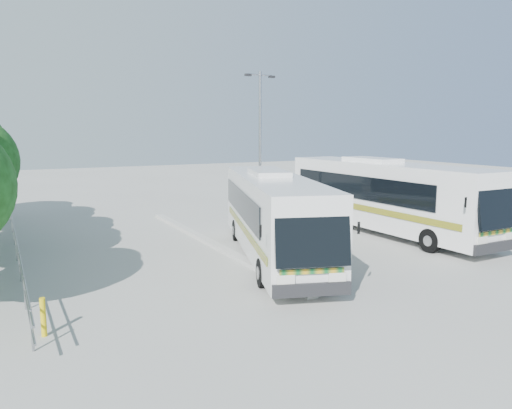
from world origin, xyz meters
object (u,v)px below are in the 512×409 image
lamppost (260,139)px  bollard (43,317)px  coach_adjacent (385,195)px  coach_main (273,214)px

lamppost → bollard: 17.68m
coach_adjacent → bollard: bearing=-161.8°
coach_adjacent → bollard: (-15.92, -5.67, -1.39)m
coach_main → lamppost: 9.13m
coach_main → lamppost: bearing=83.7°
coach_adjacent → bollard: coach_adjacent is taller
coach_adjacent → bollard: 16.96m
coach_main → bollard: 9.72m
coach_main → coach_adjacent: size_ratio=0.94×
lamppost → bollard: bearing=-145.5°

